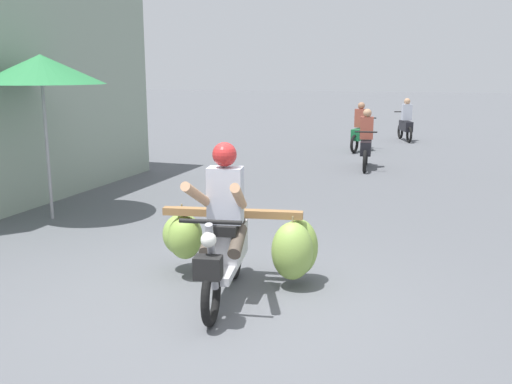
% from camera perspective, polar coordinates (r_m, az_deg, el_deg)
% --- Properties ---
extents(ground_plane, '(120.00, 120.00, 0.00)m').
position_cam_1_polar(ground_plane, '(5.57, -3.61, -11.70)').
color(ground_plane, '#56595E').
extents(motorbike_main_loaded, '(1.90, 1.81, 1.58)m').
position_cam_1_polar(motorbike_main_loaded, '(5.92, -1.76, -4.79)').
color(motorbike_main_loaded, black).
rests_on(motorbike_main_loaded, ground).
extents(motorbike_distant_ahead_left, '(0.58, 1.60, 1.40)m').
position_cam_1_polar(motorbike_distant_ahead_left, '(16.45, 10.56, 6.05)').
color(motorbike_distant_ahead_left, black).
rests_on(motorbike_distant_ahead_left, ground).
extents(motorbike_distant_ahead_right, '(0.70, 1.56, 1.40)m').
position_cam_1_polar(motorbike_distant_ahead_right, '(19.23, 14.93, 6.70)').
color(motorbike_distant_ahead_right, black).
rests_on(motorbike_distant_ahead_right, ground).
extents(motorbike_distant_far_ahead, '(0.50, 1.62, 1.40)m').
position_cam_1_polar(motorbike_distant_far_ahead, '(13.53, 11.09, 4.75)').
color(motorbike_distant_far_ahead, black).
rests_on(motorbike_distant_far_ahead, ground).
extents(market_umbrella_near_shop, '(1.87, 1.87, 2.50)m').
position_cam_1_polar(market_umbrella_near_shop, '(9.08, -20.95, 11.51)').
color(market_umbrella_near_shop, '#99999E').
rests_on(market_umbrella_near_shop, ground).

